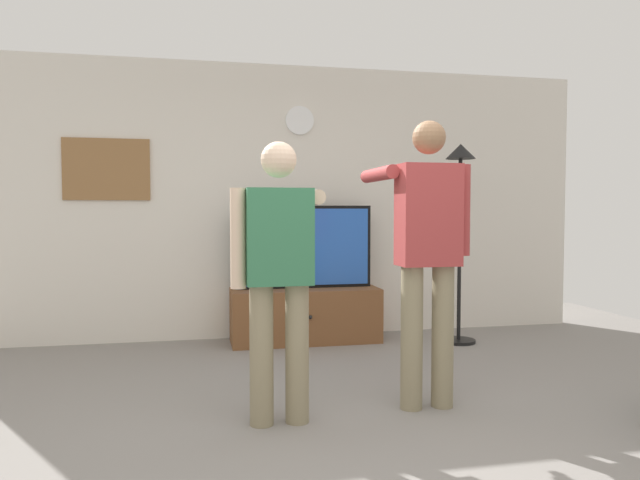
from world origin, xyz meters
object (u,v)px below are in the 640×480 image
tv_stand (305,315)px  floor_lamp (460,201)px  wall_clock (300,120)px  person_standing_nearer_lamp (279,266)px  framed_picture (107,169)px  person_standing_nearer_couch (427,247)px  television (304,247)px

tv_stand → floor_lamp: 1.83m
tv_stand → wall_clock: wall_clock is taller
wall_clock → person_standing_nearer_lamp: 2.74m
tv_stand → wall_clock: bearing=90.0°
tv_stand → framed_picture: (-1.83, 0.30, 1.39)m
person_standing_nearer_lamp → person_standing_nearer_couch: person_standing_nearer_couch is taller
tv_stand → floor_lamp: (1.43, -0.34, 1.09)m
tv_stand → person_standing_nearer_couch: (0.41, -2.02, 0.77)m
framed_picture → person_standing_nearer_lamp: bearing=-61.8°
tv_stand → television: size_ratio=1.08×
floor_lamp → person_standing_nearer_couch: bearing=-121.2°
floor_lamp → framed_picture: bearing=168.9°
framed_picture → television: bearing=-7.7°
floor_lamp → person_standing_nearer_couch: floor_lamp is taller
wall_clock → tv_stand: bearing=-90.0°
framed_picture → floor_lamp: size_ratio=0.41×
tv_stand → person_standing_nearer_lamp: 2.28m
tv_stand → person_standing_nearer_couch: person_standing_nearer_couch is taller
wall_clock → person_standing_nearer_lamp: bearing=-102.9°
floor_lamp → person_standing_nearer_couch: size_ratio=1.04×
wall_clock → floor_lamp: bearing=-23.9°
floor_lamp → person_standing_nearer_couch: 1.99m
television → person_standing_nearer_couch: (0.41, -2.07, 0.12)m
television → framed_picture: 1.99m
framed_picture → person_standing_nearer_lamp: 2.81m
person_standing_nearer_lamp → floor_lamp: bearing=41.7°
person_standing_nearer_couch → television: bearing=101.4°
tv_stand → person_standing_nearer_couch: bearing=-78.4°
television → person_standing_nearer_lamp: 2.22m
television → wall_clock: size_ratio=4.65×
tv_stand → wall_clock: size_ratio=5.01×
television → wall_clock: wall_clock is taller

